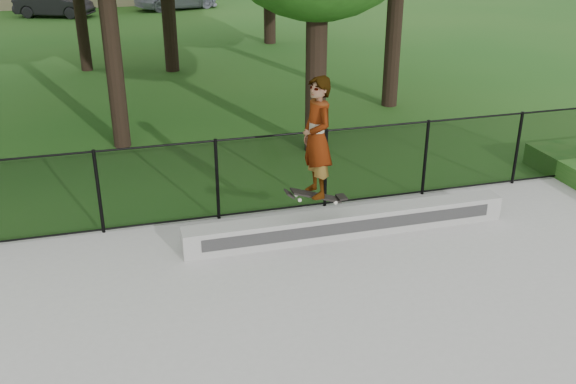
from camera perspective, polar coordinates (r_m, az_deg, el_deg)
name	(u,v)px	position (r m, az deg, el deg)	size (l,w,h in m)	color
grind_ledge	(348,223)	(10.91, 5.37, -2.76)	(5.61, 0.40, 0.42)	#A6A6A1
car_b	(54,4)	(36.70, -20.10, 15.40)	(1.37, 3.56, 1.30)	black
skater_airborne	(317,139)	(9.88, 2.59, 4.71)	(0.81, 0.74, 2.11)	black
chainlink_fence	(217,180)	(11.26, -6.32, 1.10)	(16.06, 0.06, 1.50)	black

